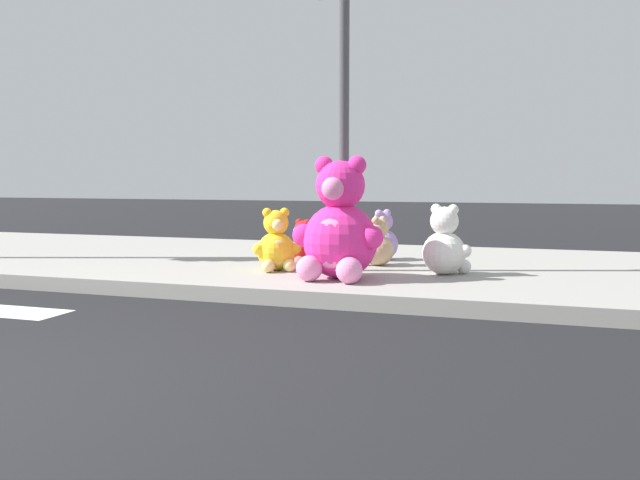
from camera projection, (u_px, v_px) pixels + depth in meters
name	position (u px, v px, depth m)	size (l,w,h in m)	color
sidewalk	(284.00, 265.00, 8.31)	(28.00, 4.40, 0.15)	#9E9B93
sign_pole	(344.00, 111.00, 7.07)	(0.56, 0.11, 3.20)	#4C4C51
plush_pink_large	(339.00, 230.00, 6.59)	(0.93, 0.82, 1.21)	#F22D93
plush_lavender	(381.00, 240.00, 8.18)	(0.44, 0.45, 0.62)	#B28CD8
plush_white	(445.00, 246.00, 6.92)	(0.52, 0.52, 0.73)	white
plush_red	(302.00, 246.00, 7.77)	(0.37, 0.38, 0.52)	red
plush_tan	(378.00, 246.00, 7.64)	(0.40, 0.42, 0.56)	tan
plush_yellow	(276.00, 246.00, 7.21)	(0.47, 0.49, 0.68)	yellow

